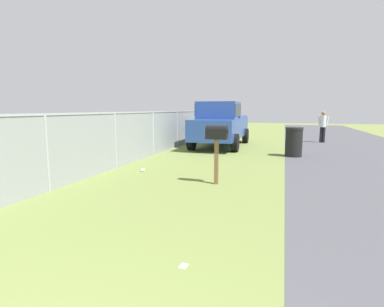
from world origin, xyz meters
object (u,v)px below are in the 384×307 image
at_px(trash_bin, 294,142).
at_px(pedestrian, 323,125).
at_px(pickup_truck, 221,123).
at_px(mailbox, 217,137).

height_order(trash_bin, pedestrian, pedestrian).
xyz_separation_m(pickup_truck, pedestrian, (3.36, -4.83, -0.15)).
relative_size(mailbox, trash_bin, 1.27).
height_order(mailbox, pedestrian, pedestrian).
height_order(mailbox, trash_bin, mailbox).
xyz_separation_m(mailbox, pickup_truck, (7.16, 1.37, -0.01)).
bearing_deg(pedestrian, mailbox, -5.59).
distance_m(pickup_truck, trash_bin, 3.93).
relative_size(mailbox, pedestrian, 0.84).
bearing_deg(pickup_truck, mailbox, 10.75).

